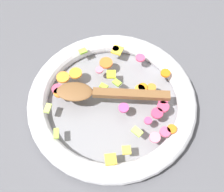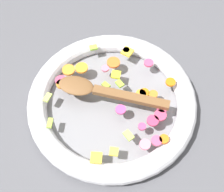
# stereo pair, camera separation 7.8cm
# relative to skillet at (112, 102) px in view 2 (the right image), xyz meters

# --- Properties ---
(ground_plane) EXTENTS (4.00, 4.00, 0.00)m
(ground_plane) POSITION_rel_skillet_xyz_m (0.00, 0.00, -0.02)
(ground_plane) COLOR #4C4C51
(skillet) EXTENTS (0.43, 0.43, 0.05)m
(skillet) POSITION_rel_skillet_xyz_m (0.00, 0.00, 0.00)
(skillet) COLOR slate
(skillet) RESTS_ON ground_plane
(chopped_vegetables) EXTENTS (0.32, 0.34, 0.01)m
(chopped_vegetables) POSITION_rel_skillet_xyz_m (-0.01, 0.01, 0.03)
(chopped_vegetables) COLOR orange
(chopped_vegetables) RESTS_ON skillet
(wooden_spoon) EXTENTS (0.15, 0.27, 0.01)m
(wooden_spoon) POSITION_rel_skillet_xyz_m (0.01, -0.03, 0.04)
(wooden_spoon) COLOR brown
(wooden_spoon) RESTS_ON chopped_vegetables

